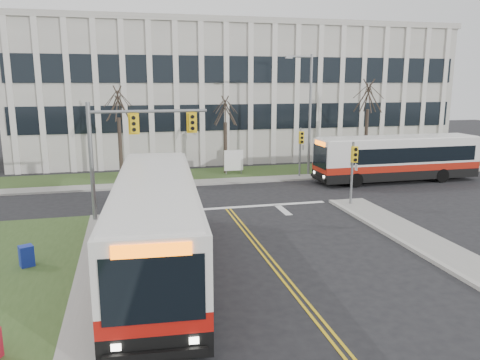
% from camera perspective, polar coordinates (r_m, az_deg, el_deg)
% --- Properties ---
extents(ground, '(120.00, 120.00, 0.00)m').
position_cam_1_polar(ground, '(19.67, 3.49, -9.57)').
color(ground, black).
rests_on(ground, ground).
extents(sidewalk_west, '(1.20, 26.00, 0.14)m').
position_cam_1_polar(sidewalk_west, '(14.46, -18.91, -18.32)').
color(sidewalk_west, '#9E9B93').
rests_on(sidewalk_west, ground).
extents(sidewalk_cross, '(44.00, 1.60, 0.14)m').
position_cam_1_polar(sidewalk_cross, '(35.04, 4.05, 0.15)').
color(sidewalk_cross, '#9E9B93').
rests_on(sidewalk_cross, ground).
extents(building_lawn, '(44.00, 5.00, 0.12)m').
position_cam_1_polar(building_lawn, '(37.67, 2.77, 0.97)').
color(building_lawn, '#354E21').
rests_on(building_lawn, ground).
extents(office_building, '(40.00, 16.00, 12.00)m').
position_cam_1_polar(office_building, '(48.63, -1.20, 10.50)').
color(office_building, beige).
rests_on(office_building, ground).
extents(mast_arm_signal, '(6.11, 0.38, 6.20)m').
position_cam_1_polar(mast_arm_signal, '(24.82, -13.94, 4.76)').
color(mast_arm_signal, slate).
rests_on(mast_arm_signal, ground).
extents(signal_pole_near, '(0.34, 0.39, 3.80)m').
position_cam_1_polar(signal_pole_near, '(27.86, 13.63, 1.87)').
color(signal_pole_near, slate).
rests_on(signal_pole_near, ground).
extents(signal_pole_far, '(0.34, 0.39, 3.80)m').
position_cam_1_polar(signal_pole_far, '(35.54, 7.40, 4.22)').
color(signal_pole_far, slate).
rests_on(signal_pole_far, ground).
extents(streetlight, '(2.15, 0.25, 9.20)m').
position_cam_1_polar(streetlight, '(36.33, 8.30, 8.63)').
color(streetlight, slate).
rests_on(streetlight, ground).
extents(directory_sign, '(1.50, 0.12, 2.00)m').
position_cam_1_polar(directory_sign, '(36.37, -0.78, 2.37)').
color(directory_sign, slate).
rests_on(directory_sign, ground).
extents(tree_left, '(1.80, 1.80, 7.70)m').
position_cam_1_polar(tree_left, '(35.53, -14.64, 8.82)').
color(tree_left, '#42352B').
rests_on(tree_left, ground).
extents(tree_mid, '(1.80, 1.80, 6.82)m').
position_cam_1_polar(tree_mid, '(36.52, -1.82, 8.27)').
color(tree_mid, '#42352B').
rests_on(tree_mid, ground).
extents(tree_right, '(1.80, 1.80, 8.25)m').
position_cam_1_polar(tree_right, '(40.48, 15.36, 9.67)').
color(tree_right, '#42352B').
rests_on(tree_right, ground).
extents(bus_main, '(3.85, 13.55, 3.57)m').
position_cam_1_polar(bus_main, '(18.17, -10.16, -5.62)').
color(bus_main, silver).
rests_on(bus_main, ground).
extents(bus_cross, '(12.12, 2.67, 3.23)m').
position_cam_1_polar(bus_cross, '(36.08, 18.55, 2.39)').
color(bus_cross, silver).
rests_on(bus_cross, ground).
extents(newspaper_box_blue, '(0.64, 0.61, 0.95)m').
position_cam_1_polar(newspaper_box_blue, '(20.28, -24.57, -8.57)').
color(newspaper_box_blue, '#162A9B').
rests_on(newspaper_box_blue, ground).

